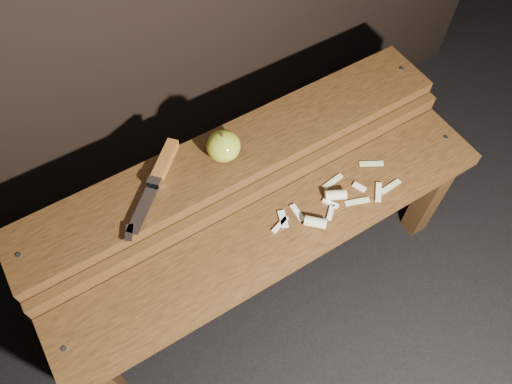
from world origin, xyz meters
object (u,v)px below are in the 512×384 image
bench_rear_tier (236,171)px  apple (223,146)px  bench_front_tier (280,245)px  knife (160,172)px

bench_rear_tier → apple: (-0.03, 0.00, 0.12)m
bench_front_tier → bench_rear_tier: bearing=90.0°
bench_rear_tier → knife: 0.22m
apple → knife: 0.17m
bench_front_tier → knife: (-0.19, 0.26, 0.16)m
apple → bench_rear_tier: bearing=-9.0°
bench_front_tier → apple: (-0.03, 0.23, 0.19)m
bench_front_tier → bench_rear_tier: (0.00, 0.23, 0.06)m
apple → bench_front_tier: bearing=-83.2°
bench_rear_tier → knife: (-0.19, 0.03, 0.10)m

